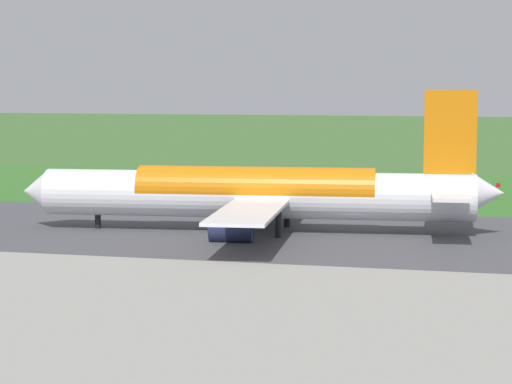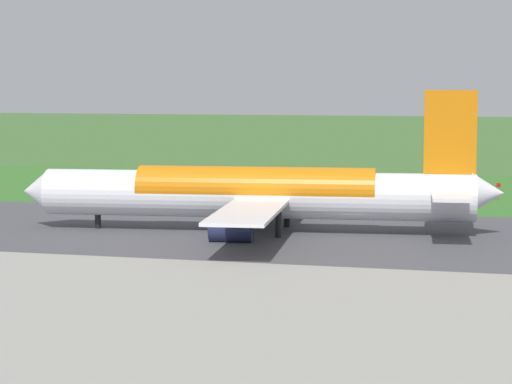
{
  "view_description": "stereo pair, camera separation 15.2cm",
  "coord_description": "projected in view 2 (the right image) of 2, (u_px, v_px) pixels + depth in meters",
  "views": [
    {
      "loc": [
        -16.83,
        109.94,
        16.64
      ],
      "look_at": [
        11.09,
        0.0,
        4.5
      ],
      "focal_mm": 72.13,
      "sensor_mm": 36.0,
      "label": 1
    },
    {
      "loc": [
        -16.98,
        109.91,
        16.64
      ],
      "look_at": [
        11.09,
        0.0,
        4.5
      ],
      "focal_mm": 72.13,
      "sensor_mm": 36.0,
      "label": 2
    }
  ],
  "objects": [
    {
      "name": "grass_verge_foreground",
      "position": [
        394.0,
        199.0,
        146.99
      ],
      "size": [
        600.0,
        80.0,
        0.04
      ],
      "primitive_type": "cube",
      "color": "#346B27",
      "rests_on": "ground"
    },
    {
      "name": "ground_plane",
      "position": [
        355.0,
        236.0,
        111.83
      ],
      "size": [
        800.0,
        800.0,
        0.0
      ],
      "primitive_type": "plane",
      "color": "#3D662D"
    },
    {
      "name": "airliner_main",
      "position": [
        259.0,
        193.0,
        114.04
      ],
      "size": [
        54.14,
        44.38,
        15.88
      ],
      "color": "white",
      "rests_on": "ground"
    },
    {
      "name": "runway_asphalt",
      "position": [
        355.0,
        235.0,
        111.83
      ],
      "size": [
        600.0,
        38.82,
        0.06
      ],
      "primitive_type": "cube",
      "color": "#47474C",
      "rests_on": "ground"
    },
    {
      "name": "no_stopping_sign",
      "position": [
        498.0,
        190.0,
        144.48
      ],
      "size": [
        0.6,
        0.1,
        2.52
      ],
      "color": "slate",
      "rests_on": "ground"
    },
    {
      "name": "traffic_cone_orange",
      "position": [
        455.0,
        198.0,
        145.47
      ],
      "size": [
        0.4,
        0.4,
        0.55
      ],
      "primitive_type": "cone",
      "color": "orange",
      "rests_on": "ground"
    }
  ]
}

